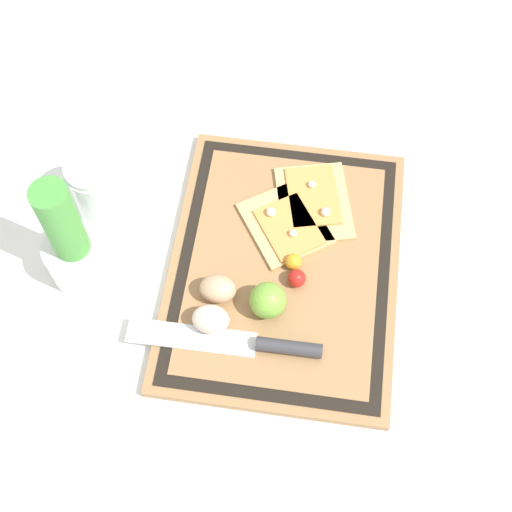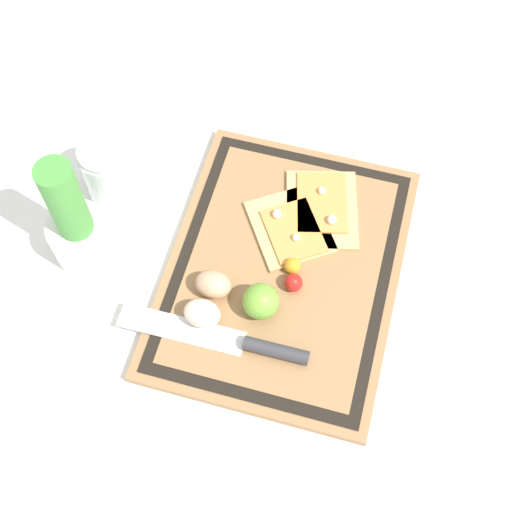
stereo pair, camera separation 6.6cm
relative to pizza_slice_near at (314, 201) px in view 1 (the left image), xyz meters
name	(u,v)px [view 1 (the left image)]	position (x,y,z in m)	size (l,w,h in m)	color
ground_plane	(284,270)	(-0.12, 0.04, -0.03)	(6.00, 6.00, 0.00)	white
cutting_board	(284,267)	(-0.12, 0.04, -0.02)	(0.48, 0.37, 0.02)	#997047
pizza_slice_near	(314,201)	(0.00, 0.00, 0.00)	(0.18, 0.15, 0.02)	tan
pizza_slice_far	(286,224)	(-0.05, 0.04, 0.00)	(0.18, 0.17, 0.02)	tan
knife	(256,344)	(-0.27, 0.06, 0.00)	(0.04, 0.30, 0.02)	silver
egg_brown	(218,289)	(-0.19, 0.13, 0.02)	(0.04, 0.06, 0.04)	tan
egg_pink	(211,319)	(-0.24, 0.13, 0.02)	(0.04, 0.06, 0.04)	beige
lime	(268,300)	(-0.20, 0.05, 0.02)	(0.06, 0.06, 0.06)	#70A838
cherry_tomato_red	(297,278)	(-0.15, 0.01, 0.01)	(0.03, 0.03, 0.03)	red
cherry_tomato_yellow	(293,263)	(-0.12, 0.02, 0.01)	(0.03, 0.03, 0.03)	gold
herb_pot	(73,246)	(-0.17, 0.36, 0.06)	(0.10, 0.10, 0.23)	white
sauce_jar	(97,188)	(-0.04, 0.36, 0.02)	(0.09, 0.09, 0.11)	silver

